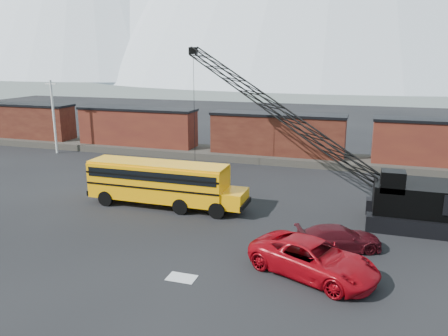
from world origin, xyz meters
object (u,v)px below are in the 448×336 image
at_px(school_bus, 162,182).
at_px(maroon_suv, 339,238).
at_px(red_pickup, 313,259).
at_px(crawler_crane, 275,109).

bearing_deg(school_bus, maroon_suv, -16.47).
height_order(red_pickup, crawler_crane, crawler_crane).
xyz_separation_m(school_bus, crawler_crane, (6.82, 5.69, 4.79)).
height_order(school_bus, maroon_suv, school_bus).
height_order(school_bus, red_pickup, school_bus).
relative_size(maroon_suv, crawler_crane, 0.22).
relative_size(school_bus, maroon_suv, 2.48).
distance_m(red_pickup, maroon_suv, 3.55).
bearing_deg(maroon_suv, crawler_crane, 8.77).
bearing_deg(maroon_suv, school_bus, 51.45).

